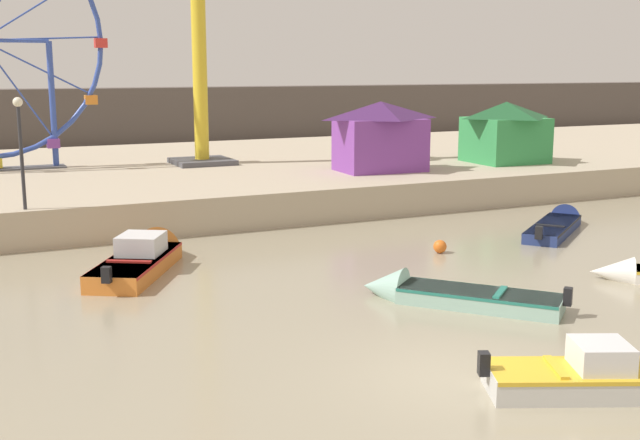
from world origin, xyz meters
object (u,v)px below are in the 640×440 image
drop_tower_yellow_tower (198,4)px  motorboat_pale_grey (615,377)px  motorboat_navy_blue (559,223)px  carnival_booth_green_kiosk (505,131)px  motorboat_orange_hull (147,255)px  promenade_lamp_near (20,136)px  motorboat_seafoam (442,294)px  carnival_booth_purple_stall (380,135)px  mooring_buoy_orange (440,247)px

drop_tower_yellow_tower → motorboat_pale_grey: bearing=-90.9°
motorboat_navy_blue → carnival_booth_green_kiosk: (4.44, 9.03, 2.71)m
motorboat_pale_grey → carnival_booth_green_kiosk: bearing=80.8°
motorboat_orange_hull → promenade_lamp_near: 6.19m
motorboat_seafoam → motorboat_pale_grey: size_ratio=1.09×
motorboat_seafoam → carnival_booth_purple_stall: carnival_booth_purple_stall is taller
motorboat_navy_blue → motorboat_pale_grey: size_ratio=1.23×
motorboat_navy_blue → mooring_buoy_orange: 6.55m
carnival_booth_purple_stall → mooring_buoy_orange: carnival_booth_purple_stall is taller
motorboat_orange_hull → carnival_booth_purple_stall: 15.11m
motorboat_seafoam → carnival_booth_green_kiosk: size_ratio=1.26×
motorboat_orange_hull → motorboat_seafoam: motorboat_orange_hull is taller
drop_tower_yellow_tower → carnival_booth_green_kiosk: bearing=-22.6°
drop_tower_yellow_tower → mooring_buoy_orange: size_ratio=33.99×
motorboat_orange_hull → drop_tower_yellow_tower: drop_tower_yellow_tower is taller
motorboat_pale_grey → mooring_buoy_orange: 11.61m
promenade_lamp_near → carnival_booth_purple_stall: bearing=13.2°
motorboat_seafoam → promenade_lamp_near: bearing=-1.6°
motorboat_orange_hull → carnival_booth_green_kiosk: bearing=-37.0°
carnival_booth_green_kiosk → promenade_lamp_near: bearing=-168.8°
motorboat_navy_blue → promenade_lamp_near: bearing=127.7°
motorboat_orange_hull → mooring_buoy_orange: (9.15, -2.41, -0.12)m
motorboat_seafoam → mooring_buoy_orange: size_ratio=10.85×
motorboat_navy_blue → motorboat_pale_grey: (-9.88, -12.54, 0.11)m
mooring_buoy_orange → promenade_lamp_near: bearing=152.0°
motorboat_navy_blue → carnival_booth_green_kiosk: 10.42m
motorboat_pale_grey → carnival_booth_purple_stall: 22.57m
motorboat_orange_hull → carnival_booth_purple_stall: bearing=-27.4°
motorboat_seafoam → drop_tower_yellow_tower: 22.81m
motorboat_orange_hull → drop_tower_yellow_tower: 17.45m
carnival_booth_purple_stall → mooring_buoy_orange: (-3.51, -10.22, -2.78)m
motorboat_navy_blue → motorboat_seafoam: size_ratio=1.13×
motorboat_orange_hull → motorboat_pale_grey: 14.61m
promenade_lamp_near → motorboat_pale_grey: bearing=-63.6°
promenade_lamp_near → carnival_booth_green_kiosk: bearing=9.8°
drop_tower_yellow_tower → promenade_lamp_near: bearing=-133.1°
motorboat_orange_hull → drop_tower_yellow_tower: (6.08, 13.89, 8.65)m
motorboat_seafoam → carnival_booth_green_kiosk: 20.85m
motorboat_navy_blue → mooring_buoy_orange: bearing=155.8°
motorboat_orange_hull → motorboat_pale_grey: (5.65, -13.47, -0.02)m
promenade_lamp_near → drop_tower_yellow_tower: bearing=46.9°
motorboat_navy_blue → carnival_booth_purple_stall: (-2.87, 8.74, 2.79)m
carnival_booth_purple_stall → motorboat_orange_hull: bearing=-145.3°
motorboat_seafoam → carnival_booth_purple_stall: bearing=-64.4°
drop_tower_yellow_tower → carnival_booth_green_kiosk: 16.23m
motorboat_seafoam → carnival_booth_green_kiosk: bearing=-83.0°
mooring_buoy_orange → motorboat_pale_grey: bearing=-107.5°
carnival_booth_purple_stall → carnival_booth_green_kiosk: 7.32m
motorboat_pale_grey → carnival_booth_purple_stall: bearing=96.1°
carnival_booth_purple_stall → motorboat_pale_grey: bearing=-105.2°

